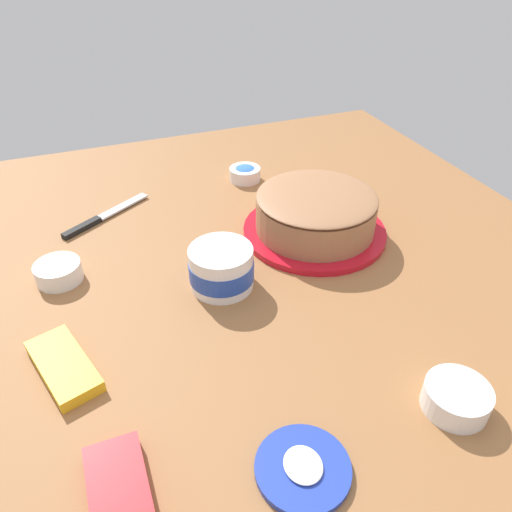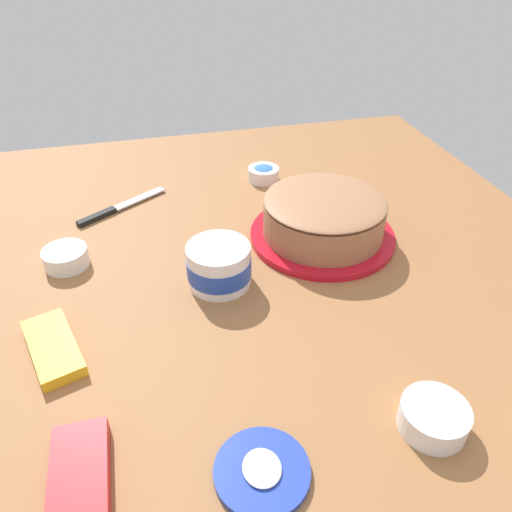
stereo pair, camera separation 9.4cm
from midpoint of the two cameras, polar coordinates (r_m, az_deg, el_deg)
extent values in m
plane|color=#936038|center=(0.92, -7.27, -4.50)|extent=(1.54, 1.54, 0.00)
cylinder|color=red|center=(1.07, 4.29, 2.85)|extent=(0.31, 0.31, 0.01)
cylinder|color=#DBB77A|center=(1.05, 4.38, 4.59)|extent=(0.24, 0.24, 0.06)
cylinder|color=#9E6B47|center=(1.05, 4.40, 4.82)|extent=(0.26, 0.26, 0.07)
ellipsoid|color=#9E6B47|center=(1.03, 4.50, 6.80)|extent=(0.26, 0.26, 0.02)
cylinder|color=white|center=(0.91, -7.03, -1.46)|extent=(0.12, 0.12, 0.08)
cylinder|color=#2347B2|center=(0.91, -7.01, -1.67)|extent=(0.12, 0.12, 0.04)
cylinder|color=#9E6B47|center=(0.89, -7.19, 0.32)|extent=(0.10, 0.10, 0.01)
cylinder|color=#233DAD|center=(0.68, 1.16, -23.71)|extent=(0.12, 0.12, 0.01)
ellipsoid|color=white|center=(0.67, 1.17, -23.36)|extent=(0.06, 0.05, 0.01)
cube|color=silver|center=(1.22, -17.42, 5.50)|extent=(0.09, 0.13, 0.00)
cube|color=black|center=(1.16, -21.86, 3.00)|extent=(0.07, 0.09, 0.01)
cylinder|color=white|center=(1.29, -3.42, 9.45)|extent=(0.08, 0.08, 0.03)
cylinder|color=blue|center=(1.29, -3.43, 9.67)|extent=(0.07, 0.07, 0.01)
ellipsoid|color=blue|center=(1.28, -3.44, 9.95)|extent=(0.06, 0.06, 0.02)
cylinder|color=white|center=(1.02, -24.52, -1.81)|extent=(0.09, 0.09, 0.04)
cylinder|color=green|center=(1.02, -24.51, -1.85)|extent=(0.07, 0.07, 0.01)
ellipsoid|color=green|center=(1.02, -24.61, -1.54)|extent=(0.06, 0.06, 0.02)
cylinder|color=white|center=(0.76, 18.95, -15.54)|extent=(0.09, 0.09, 0.04)
cylinder|color=#B251C6|center=(0.76, 18.93, -15.60)|extent=(0.08, 0.08, 0.01)
ellipsoid|color=#B251C6|center=(0.75, 19.04, -15.26)|extent=(0.07, 0.07, 0.02)
cube|color=yellow|center=(0.84, -24.60, -11.72)|extent=(0.17, 0.11, 0.02)
cube|color=red|center=(0.68, -19.78, -25.30)|extent=(0.15, 0.07, 0.03)
camera|label=1|loc=(0.05, -92.86, -2.07)|focal=34.33mm
camera|label=2|loc=(0.05, 87.14, 2.07)|focal=34.33mm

